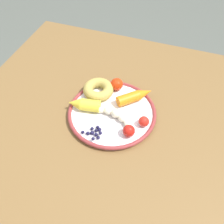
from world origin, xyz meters
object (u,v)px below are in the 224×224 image
Objects in this scene: banana at (115,115)px; blueberry_pile at (94,132)px; dining_table at (103,141)px; tomato_far at (115,84)px; carrot_orange at (135,96)px; tomato_near at (144,121)px; tomato_mid at (129,131)px; plate at (112,113)px; donut at (98,90)px; carrot_yellow at (84,105)px.

banana is 0.09m from blueberry_pile.
tomato_far is (0.00, -0.15, 0.13)m from dining_table.
carrot_orange is 0.19m from blueberry_pile.
dining_table is at bearing -92.56° from blueberry_pile.
tomato_near reaches higher than dining_table.
tomato_near is 0.88× the size of tomato_mid.
banana is 4.10× the size of tomato_near.
dining_table is 7.29× the size of banana.
tomato_far is at bearing -59.96° from tomato_mid.
plate is 8.72× the size of tomato_near.
blueberry_pile is (0.02, 0.10, 0.01)m from plate.
tomato_near is at bearing 155.52° from donut.
banana is 0.08m from tomato_mid.
carrot_orange is at bearing -147.56° from carrot_yellow.
tomato_mid is (-0.02, 0.14, 0.00)m from carrot_orange.
blueberry_pile reaches higher than plate.
tomato_mid is (-0.10, -0.03, 0.01)m from blueberry_pile.
blueberry_pile is 0.15m from tomato_near.
tomato_far reaches higher than carrot_yellow.
tomato_near is (-0.11, 0.02, 0.02)m from plate.
carrot_yellow is 3.30× the size of tomato_near.
plate is 0.03m from banana.
donut is at bearing -41.83° from tomato_mid.
carrot_yellow is 1.70× the size of blueberry_pile.
carrot_yellow reaches higher than donut.
tomato_far is at bearing -139.38° from donut.
dining_table is at bearing 91.90° from tomato_far.
carrot_orange reaches higher than tomato_near.
carrot_yellow reaches higher than tomato_mid.
carrot_orange is at bearing -81.61° from tomato_mid.
carrot_yellow is at bearing -22.38° from dining_table.
carrot_orange is at bearing -175.34° from donut.
banana is at bearing 0.58° from tomato_near.
tomato_mid is at bearing 162.75° from carrot_yellow.
tomato_far reaches higher than banana.
tomato_near is (-0.13, -0.03, 0.13)m from dining_table.
tomato_near is at bearing -179.42° from banana.
tomato_mid is 0.20m from tomato_far.
carrot_orange reaches higher than blueberry_pile.
carrot_orange reaches higher than donut.
banana is at bearing -115.18° from blueberry_pile.
banana is 0.10m from carrot_orange.
plate is 2.76× the size of donut.
carrot_yellow reaches higher than banana.
blueberry_pile is at bearing 77.44° from plate.
banana is at bearing 108.09° from tomato_far.
tomato_near is at bearing 120.17° from carrot_orange.
donut is at bearing -24.48° from tomato_near.
plate is at bearing 103.02° from tomato_far.
tomato_mid is 0.86× the size of tomato_far.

